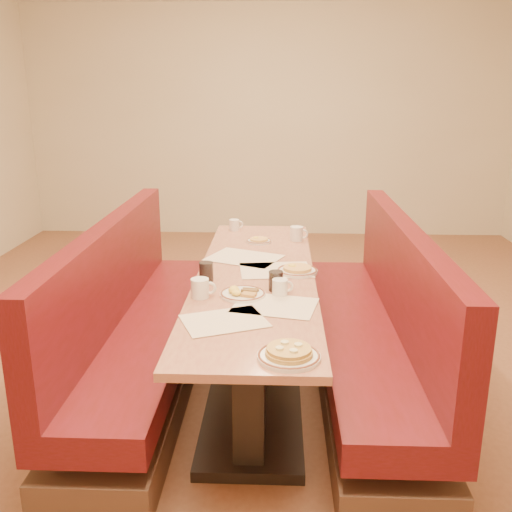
{
  "coord_description": "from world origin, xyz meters",
  "views": [
    {
      "loc": [
        0.13,
        -3.24,
        1.82
      ],
      "look_at": [
        0.0,
        0.05,
        0.85
      ],
      "focal_mm": 40.0,
      "sensor_mm": 36.0,
      "label": 1
    }
  ],
  "objects_px": {
    "soda_tumbler_mid": "(276,281)",
    "coffee_mug_c": "(297,233)",
    "soda_tumbler_near": "(206,272)",
    "booth_left": "(138,332)",
    "coffee_mug_b": "(201,288)",
    "diner_table": "(256,332)",
    "coffee_mug_a": "(281,287)",
    "eggs_plate": "(242,293)",
    "booth_right": "(375,336)",
    "pancake_plate": "(289,354)",
    "coffee_mug_d": "(235,225)"
  },
  "relations": [
    {
      "from": "booth_left",
      "to": "eggs_plate",
      "type": "relative_size",
      "value": 10.17
    },
    {
      "from": "eggs_plate",
      "to": "pancake_plate",
      "type": "bearing_deg",
      "value": -71.79
    },
    {
      "from": "booth_left",
      "to": "soda_tumbler_mid",
      "type": "distance_m",
      "value": 1.0
    },
    {
      "from": "booth_left",
      "to": "coffee_mug_d",
      "type": "xyz_separation_m",
      "value": [
        0.52,
        1.1,
        0.43
      ]
    },
    {
      "from": "pancake_plate",
      "to": "booth_left",
      "type": "bearing_deg",
      "value": 129.75
    },
    {
      "from": "booth_left",
      "to": "coffee_mug_b",
      "type": "xyz_separation_m",
      "value": [
        0.46,
        -0.4,
        0.44
      ]
    },
    {
      "from": "booth_left",
      "to": "pancake_plate",
      "type": "distance_m",
      "value": 1.49
    },
    {
      "from": "booth_right",
      "to": "pancake_plate",
      "type": "xyz_separation_m",
      "value": [
        -0.55,
        -1.1,
        0.41
      ]
    },
    {
      "from": "coffee_mug_c",
      "to": "coffee_mug_a",
      "type": "bearing_deg",
      "value": -82.36
    },
    {
      "from": "booth_left",
      "to": "coffee_mug_a",
      "type": "xyz_separation_m",
      "value": [
        0.88,
        -0.35,
        0.44
      ]
    },
    {
      "from": "coffee_mug_b",
      "to": "soda_tumbler_near",
      "type": "xyz_separation_m",
      "value": [
        -0.0,
        0.27,
        0.0
      ]
    },
    {
      "from": "coffee_mug_a",
      "to": "coffee_mug_c",
      "type": "height_order",
      "value": "coffee_mug_c"
    },
    {
      "from": "pancake_plate",
      "to": "soda_tumbler_mid",
      "type": "relative_size",
      "value": 2.4
    },
    {
      "from": "diner_table",
      "to": "booth_right",
      "type": "bearing_deg",
      "value": 0.0
    },
    {
      "from": "booth_left",
      "to": "coffee_mug_c",
      "type": "distance_m",
      "value": 1.36
    },
    {
      "from": "soda_tumbler_mid",
      "to": "coffee_mug_c",
      "type": "bearing_deg",
      "value": 82.24
    },
    {
      "from": "pancake_plate",
      "to": "coffee_mug_a",
      "type": "xyz_separation_m",
      "value": [
        -0.03,
        0.75,
        0.03
      ]
    },
    {
      "from": "pancake_plate",
      "to": "booth_right",
      "type": "bearing_deg",
      "value": 63.45
    },
    {
      "from": "eggs_plate",
      "to": "coffee_mug_c",
      "type": "xyz_separation_m",
      "value": [
        0.33,
        1.17,
        0.04
      ]
    },
    {
      "from": "coffee_mug_b",
      "to": "soda_tumbler_near",
      "type": "height_order",
      "value": "soda_tumbler_near"
    },
    {
      "from": "pancake_plate",
      "to": "coffee_mug_b",
      "type": "relative_size",
      "value": 1.93
    },
    {
      "from": "diner_table",
      "to": "coffee_mug_a",
      "type": "height_order",
      "value": "coffee_mug_a"
    },
    {
      "from": "soda_tumbler_mid",
      "to": "soda_tumbler_near",
      "type": "bearing_deg",
      "value": 160.29
    },
    {
      "from": "booth_right",
      "to": "coffee_mug_c",
      "type": "xyz_separation_m",
      "value": [
        -0.46,
        0.8,
        0.44
      ]
    },
    {
      "from": "coffee_mug_b",
      "to": "booth_left",
      "type": "bearing_deg",
      "value": 136.82
    },
    {
      "from": "coffee_mug_b",
      "to": "soda_tumbler_mid",
      "type": "height_order",
      "value": "soda_tumbler_mid"
    },
    {
      "from": "diner_table",
      "to": "coffee_mug_a",
      "type": "bearing_deg",
      "value": -67.09
    },
    {
      "from": "diner_table",
      "to": "coffee_mug_c",
      "type": "height_order",
      "value": "coffee_mug_c"
    },
    {
      "from": "coffee_mug_b",
      "to": "pancake_plate",
      "type": "bearing_deg",
      "value": -58.76
    },
    {
      "from": "booth_right",
      "to": "diner_table",
      "type": "bearing_deg",
      "value": 180.0
    },
    {
      "from": "coffee_mug_c",
      "to": "soda_tumbler_near",
      "type": "distance_m",
      "value": 1.08
    },
    {
      "from": "pancake_plate",
      "to": "coffee_mug_c",
      "type": "xyz_separation_m",
      "value": [
        0.09,
        1.9,
        0.03
      ]
    },
    {
      "from": "booth_left",
      "to": "coffee_mug_b",
      "type": "height_order",
      "value": "booth_left"
    },
    {
      "from": "coffee_mug_d",
      "to": "pancake_plate",
      "type": "bearing_deg",
      "value": -93.23
    },
    {
      "from": "soda_tumbler_mid",
      "to": "coffee_mug_a",
      "type": "bearing_deg",
      "value": -71.61
    },
    {
      "from": "booth_left",
      "to": "soda_tumbler_near",
      "type": "relative_size",
      "value": 22.33
    },
    {
      "from": "booth_left",
      "to": "soda_tumbler_mid",
      "type": "relative_size",
      "value": 22.79
    },
    {
      "from": "eggs_plate",
      "to": "coffee_mug_c",
      "type": "bearing_deg",
      "value": 74.42
    },
    {
      "from": "pancake_plate",
      "to": "coffee_mug_b",
      "type": "distance_m",
      "value": 0.84
    },
    {
      "from": "booth_right",
      "to": "coffee_mug_a",
      "type": "relative_size",
      "value": 21.46
    },
    {
      "from": "booth_right",
      "to": "coffee_mug_c",
      "type": "distance_m",
      "value": 1.03
    },
    {
      "from": "pancake_plate",
      "to": "coffee_mug_d",
      "type": "bearing_deg",
      "value": 100.13
    },
    {
      "from": "coffee_mug_b",
      "to": "coffee_mug_d",
      "type": "xyz_separation_m",
      "value": [
        0.07,
        1.5,
        -0.01
      ]
    },
    {
      "from": "pancake_plate",
      "to": "diner_table",
      "type": "bearing_deg",
      "value": 99.43
    },
    {
      "from": "coffee_mug_a",
      "to": "coffee_mug_b",
      "type": "bearing_deg",
      "value": 167.32
    },
    {
      "from": "booth_right",
      "to": "booth_left",
      "type": "bearing_deg",
      "value": 180.0
    },
    {
      "from": "eggs_plate",
      "to": "coffee_mug_b",
      "type": "xyz_separation_m",
      "value": [
        -0.22,
        -0.03,
        0.04
      ]
    },
    {
      "from": "coffee_mug_c",
      "to": "soda_tumbler_near",
      "type": "relative_size",
      "value": 1.21
    },
    {
      "from": "coffee_mug_c",
      "to": "diner_table",
      "type": "bearing_deg",
      "value": -94.91
    },
    {
      "from": "coffee_mug_d",
      "to": "soda_tumbler_near",
      "type": "distance_m",
      "value": 1.23
    }
  ]
}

